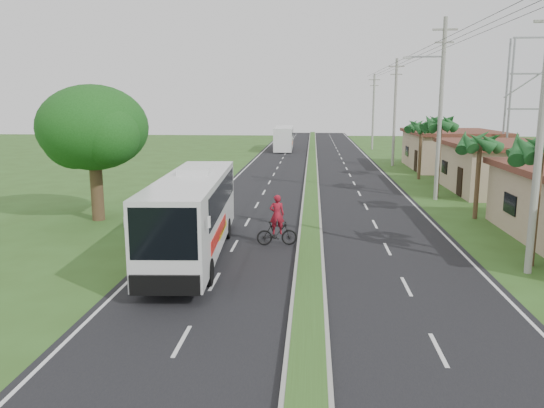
{
  "coord_description": "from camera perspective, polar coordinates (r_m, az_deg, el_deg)",
  "views": [
    {
      "loc": [
        0.06,
        -18.52,
        6.53
      ],
      "look_at": [
        -1.84,
        6.15,
        1.8
      ],
      "focal_mm": 35.0,
      "sensor_mm": 36.0,
      "label": 1
    }
  ],
  "objects": [
    {
      "name": "palm_verge_b",
      "position": [
        31.99,
        21.49,
        6.18
      ],
      "size": [
        2.4,
        2.4,
        5.05
      ],
      "color": "#473321",
      "rests_on": "ground"
    },
    {
      "name": "lane_edge_left",
      "position": [
        39.65,
        -5.49,
        1.3
      ],
      "size": [
        0.12,
        160.0,
        0.01
      ],
      "primitive_type": "cube",
      "color": "silver",
      "rests_on": "ground"
    },
    {
      "name": "palm_verge_c",
      "position": [
        38.55,
        17.68,
        8.23
      ],
      "size": [
        2.4,
        2.4,
        5.85
      ],
      "color": "#473321",
      "rests_on": "ground"
    },
    {
      "name": "palm_verge_a",
      "position": [
        23.37,
        26.99,
        5.26
      ],
      "size": [
        2.4,
        2.4,
        5.45
      ],
      "color": "#473321",
      "rests_on": "ground"
    },
    {
      "name": "utility_pole_b",
      "position": [
        37.47,
        17.63,
        9.91
      ],
      "size": [
        3.2,
        0.28,
        12.0
      ],
      "color": "gray",
      "rests_on": "ground"
    },
    {
      "name": "coach_bus_far",
      "position": [
        74.87,
        1.29,
        7.22
      ],
      "size": [
        2.6,
        11.1,
        3.22
      ],
      "rotation": [
        0.0,
        0.0,
        0.02
      ],
      "color": "white",
      "rests_on": "ground"
    },
    {
      "name": "utility_pole_c",
      "position": [
        57.15,
        13.07,
        9.69
      ],
      "size": [
        1.6,
        0.28,
        11.0
      ],
      "color": "gray",
      "rests_on": "ground"
    },
    {
      "name": "ground",
      "position": [
        19.63,
        4.02,
        -8.63
      ],
      "size": [
        180.0,
        180.0,
        0.0
      ],
      "primitive_type": "plane",
      "color": "#32521E",
      "rests_on": "ground"
    },
    {
      "name": "shade_tree",
      "position": [
        31.06,
        -18.85,
        7.48
      ],
      "size": [
        6.3,
        6.0,
        7.54
      ],
      "color": "#473321",
      "rests_on": "ground"
    },
    {
      "name": "utility_pole_d",
      "position": [
        76.99,
        10.84,
        9.81
      ],
      "size": [
        1.6,
        0.28,
        10.5
      ],
      "color": "gray",
      "rests_on": "ground"
    },
    {
      "name": "utility_pole_a",
      "position": [
        22.2,
        26.98,
        7.45
      ],
      "size": [
        1.6,
        0.28,
        11.0
      ],
      "color": "gray",
      "rests_on": "ground"
    },
    {
      "name": "coach_bus_main",
      "position": [
        22.81,
        -8.46,
        -0.56
      ],
      "size": [
        3.15,
        11.79,
        3.77
      ],
      "rotation": [
        0.0,
        0.0,
        0.06
      ],
      "color": "silver",
      "rests_on": "ground"
    },
    {
      "name": "lane_edge_right",
      "position": [
        39.63,
        13.98,
        1.02
      ],
      "size": [
        0.12,
        160.0,
        0.01
      ],
      "primitive_type": "cube",
      "color": "silver",
      "rests_on": "ground"
    },
    {
      "name": "palm_verge_d",
      "position": [
        47.47,
        15.77,
        8.03
      ],
      "size": [
        2.4,
        2.4,
        5.25
      ],
      "color": "#473321",
      "rests_on": "ground"
    },
    {
      "name": "shop_mid",
      "position": [
        43.1,
        23.28,
        3.72
      ],
      "size": [
        7.6,
        10.6,
        3.67
      ],
      "color": "tan",
      "rests_on": "ground"
    },
    {
      "name": "motorcyclist",
      "position": [
        24.54,
        0.54,
        -2.53
      ],
      "size": [
        1.94,
        0.79,
        2.4
      ],
      "rotation": [
        0.0,
        0.0,
        0.14
      ],
      "color": "black",
      "rests_on": "ground"
    },
    {
      "name": "road_asphalt",
      "position": [
        39.06,
        4.24,
        1.19
      ],
      "size": [
        14.0,
        160.0,
        0.02
      ],
      "primitive_type": "cube",
      "color": "black",
      "rests_on": "ground"
    },
    {
      "name": "shop_far",
      "position": [
        56.46,
        18.76,
        5.58
      ],
      "size": [
        8.6,
        11.6,
        3.82
      ],
      "color": "tan",
      "rests_on": "ground"
    },
    {
      "name": "median_strip",
      "position": [
        39.05,
        4.25,
        1.32
      ],
      "size": [
        1.2,
        160.0,
        0.18
      ],
      "color": "gray",
      "rests_on": "ground"
    }
  ]
}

